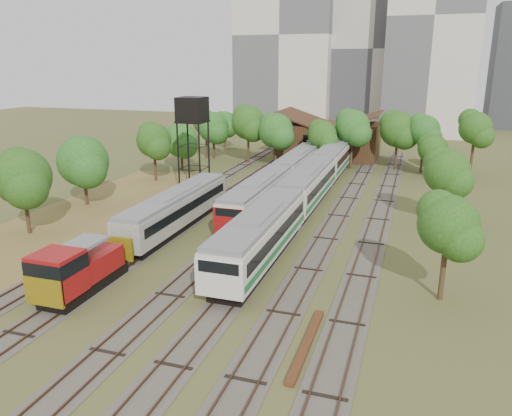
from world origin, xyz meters
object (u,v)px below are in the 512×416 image
(shunter_locomotive, at_px, (75,271))
(water_tower, at_px, (192,112))
(railcar_red_set, at_px, (281,179))
(railcar_green_set, at_px, (308,186))

(shunter_locomotive, bearing_deg, water_tower, 99.37)
(railcar_red_set, bearing_deg, railcar_green_set, -39.92)
(shunter_locomotive, xyz_separation_m, water_tower, (-4.84, 29.31, 7.71))
(railcar_green_set, distance_m, shunter_locomotive, 28.75)
(railcar_red_set, bearing_deg, water_tower, -174.80)
(railcar_green_set, xyz_separation_m, shunter_locomotive, (-10.00, -26.95, -0.36))
(railcar_red_set, bearing_deg, shunter_locomotive, -101.20)
(railcar_red_set, relative_size, water_tower, 3.07)
(shunter_locomotive, distance_m, water_tower, 30.69)
(railcar_red_set, height_order, shunter_locomotive, shunter_locomotive)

